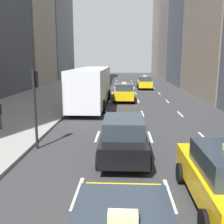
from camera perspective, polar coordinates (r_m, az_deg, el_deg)
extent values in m
cube|color=gray|center=(27.86, -14.50, 2.93)|extent=(8.00, 66.00, 0.15)
cube|color=white|center=(8.48, -7.50, -16.99)|extent=(0.12, 2.00, 0.01)
cube|color=white|center=(13.99, -3.21, -5.27)|extent=(0.12, 2.00, 0.01)
cube|color=white|center=(19.79, -1.45, -0.28)|extent=(0.12, 2.00, 0.01)
cube|color=white|center=(25.68, -0.49, 2.44)|extent=(0.12, 2.00, 0.01)
cube|color=white|center=(31.62, 0.11, 4.14)|extent=(0.12, 2.00, 0.01)
cube|color=white|center=(37.57, 0.52, 5.30)|extent=(0.12, 2.00, 0.01)
cube|color=white|center=(43.54, 0.82, 6.15)|extent=(0.12, 2.00, 0.01)
cube|color=white|center=(49.51, 1.04, 6.79)|extent=(0.12, 2.00, 0.01)
cube|color=white|center=(8.48, 12.39, -17.17)|extent=(0.12, 2.00, 0.01)
cube|color=white|center=(13.99, 8.33, -5.38)|extent=(0.12, 2.00, 0.01)
cube|color=white|center=(19.79, 6.66, -0.35)|extent=(0.12, 2.00, 0.01)
cube|color=white|center=(25.68, 5.76, 2.38)|extent=(0.12, 2.00, 0.01)
cube|color=white|center=(31.62, 5.19, 4.09)|extent=(0.12, 2.00, 0.01)
cube|color=white|center=(37.57, 4.81, 5.27)|extent=(0.12, 2.00, 0.01)
cube|color=white|center=(43.54, 4.52, 6.11)|extent=(0.12, 2.00, 0.01)
cube|color=white|center=(49.51, 4.31, 6.76)|extent=(0.12, 2.00, 0.01)
cube|color=white|center=(14.54, 19.42, -5.28)|extent=(0.12, 2.00, 0.01)
cube|color=white|center=(20.18, 14.62, -0.42)|extent=(0.12, 2.00, 0.01)
cube|color=white|center=(25.99, 11.94, 2.30)|extent=(0.12, 2.00, 0.01)
cube|color=white|center=(31.86, 10.24, 4.02)|extent=(0.12, 2.00, 0.01)
cube|color=white|center=(37.78, 9.07, 5.20)|extent=(0.12, 2.00, 0.01)
cube|color=white|center=(43.72, 8.21, 6.06)|extent=(0.12, 2.00, 0.01)
cube|color=white|center=(49.67, 7.56, 6.71)|extent=(0.12, 2.00, 0.01)
cube|color=gray|center=(58.86, -12.97, 18.06)|extent=(6.00, 15.93, 22.16)
cube|color=slate|center=(58.75, 14.19, 21.17)|extent=(6.00, 12.70, 28.56)
cube|color=gray|center=(71.93, 11.98, 19.61)|extent=(6.00, 13.73, 29.06)
cube|color=yellow|center=(36.41, 7.11, 6.13)|extent=(1.80, 4.40, 0.76)
cube|color=#28333D|center=(36.09, 7.16, 7.20)|extent=(1.58, 2.29, 0.64)
cube|color=#F2E599|center=(36.06, 7.18, 7.82)|extent=(0.44, 0.20, 0.14)
cylinder|color=black|center=(37.74, 5.57, 5.77)|extent=(0.22, 0.66, 0.66)
cylinder|color=black|center=(37.87, 8.30, 5.73)|extent=(0.22, 0.66, 0.66)
cylinder|color=black|center=(35.03, 5.78, 5.33)|extent=(0.22, 0.66, 0.66)
cylinder|color=black|center=(35.17, 8.73, 5.28)|extent=(0.22, 0.66, 0.66)
cube|color=#F2E599|center=(4.06, 2.38, -21.82)|extent=(0.44, 0.20, 0.14)
cube|color=yellow|center=(25.56, 2.65, 3.98)|extent=(1.80, 4.40, 0.76)
cube|color=#28333D|center=(25.21, 2.66, 5.48)|extent=(1.58, 2.29, 0.64)
cube|color=#F2E599|center=(25.18, 2.67, 6.36)|extent=(0.44, 0.20, 0.14)
cylinder|color=black|center=(26.98, 0.73, 3.57)|extent=(0.22, 0.66, 0.66)
cylinder|color=black|center=(26.98, 4.56, 3.53)|extent=(0.22, 0.66, 0.66)
cylinder|color=black|center=(24.28, 0.51, 2.69)|extent=(0.22, 0.66, 0.66)
cylinder|color=black|center=(24.28, 4.76, 2.65)|extent=(0.22, 0.66, 0.66)
cylinder|color=black|center=(9.17, 14.75, -12.74)|extent=(0.22, 0.66, 0.66)
cylinder|color=black|center=(6.85, 19.78, -21.96)|extent=(0.22, 0.66, 0.66)
cube|color=black|center=(10.98, 2.55, -6.17)|extent=(1.80, 4.48, 0.75)
cube|color=#28333D|center=(10.53, 2.58, -3.00)|extent=(1.58, 2.33, 0.64)
cylinder|color=black|center=(12.45, -1.61, -5.83)|extent=(0.22, 0.66, 0.66)
cylinder|color=black|center=(12.45, 6.72, -5.91)|extent=(0.22, 0.66, 0.66)
cylinder|color=black|center=(9.84, -2.83, -10.63)|extent=(0.22, 0.66, 0.66)
cylinder|color=black|center=(9.84, 7.84, -10.73)|extent=(0.22, 0.66, 0.66)
cube|color=silver|center=(22.91, -4.39, 5.84)|extent=(2.50, 11.60, 2.90)
cube|color=#28333D|center=(28.58, -2.99, 7.67)|extent=(2.30, 0.12, 1.40)
cube|color=#28333D|center=(23.06, -7.41, 6.68)|extent=(0.08, 9.86, 1.10)
cube|color=yellow|center=(28.54, -3.01, 9.47)|extent=(1.50, 0.10, 0.36)
cylinder|color=black|center=(26.77, -6.07, 3.81)|extent=(0.30, 1.00, 1.00)
cylinder|color=black|center=(26.51, -0.71, 3.80)|extent=(0.30, 1.00, 1.00)
cylinder|color=black|center=(20.17, -8.96, 1.24)|extent=(0.30, 1.00, 1.00)
cylinder|color=black|center=(19.82, -1.87, 1.19)|extent=(0.30, 1.00, 1.00)
cylinder|color=#383D51|center=(16.00, -23.13, -1.94)|extent=(0.14, 0.14, 0.86)
cylinder|color=black|center=(12.14, -16.38, 0.40)|extent=(0.12, 0.12, 3.60)
cube|color=black|center=(12.13, -16.46, 6.83)|extent=(0.24, 0.20, 0.72)
sphere|color=red|center=(12.22, -16.36, 7.95)|extent=(0.14, 0.14, 0.14)
sphere|color=#4C3F14|center=(12.24, -16.30, 6.88)|extent=(0.14, 0.14, 0.14)
sphere|color=#198C2D|center=(12.26, -16.24, 5.81)|extent=(0.14, 0.14, 0.14)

